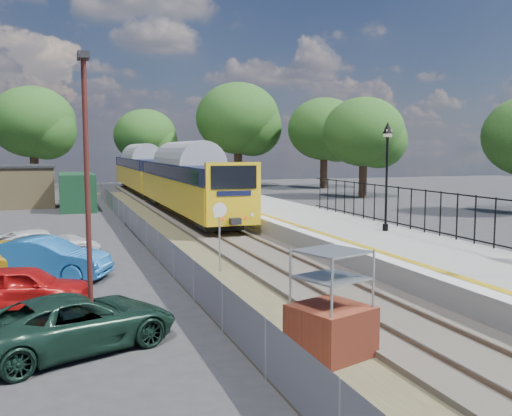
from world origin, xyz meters
name	(u,v)px	position (x,y,z in m)	size (l,w,h in m)	color
ground	(340,297)	(0.00, 0.00, 0.00)	(120.00, 120.00, 0.00)	#2D2D30
track_bed	(231,243)	(-0.47, 9.67, 0.09)	(5.90, 80.00, 0.29)	#473F38
platform	(340,236)	(4.20, 8.00, 0.45)	(5.00, 70.00, 0.90)	gray
platform_edge	(298,228)	(2.14, 8.00, 0.90)	(0.90, 70.00, 0.01)	silver
victorian_lamp_north	(387,151)	(5.30, 6.00, 4.30)	(0.44, 0.44, 4.60)	black
palisade_fence	(471,218)	(6.55, 2.24, 1.84)	(0.12, 26.00, 2.00)	black
wire_fence	(140,229)	(-4.20, 12.00, 0.60)	(0.06, 52.00, 1.20)	#999EA3
outbuilding	(13,187)	(-10.91, 31.21, 1.52)	(10.80, 10.10, 3.12)	#988256
tree_line	(154,126)	(1.40, 42.00, 6.61)	(56.80, 43.80, 11.88)	#332319
train	(159,174)	(0.00, 31.17, 2.34)	(2.82, 40.83, 3.51)	gold
brick_plinth	(331,306)	(-2.50, -4.35, 1.11)	(1.82, 1.82, 2.32)	#983A26
speed_sign	(220,226)	(-2.50, 4.27, 1.68)	(0.51, 0.10, 2.51)	#999EA3
carpark_lamp	(87,178)	(-7.20, -1.56, 3.73)	(0.25, 0.50, 6.49)	#4A1D18
car_green	(76,322)	(-7.55, -2.13, 0.62)	(2.05, 4.46, 1.24)	#142D22
car_red	(25,287)	(-8.77, 1.68, 0.61)	(1.44, 3.57, 1.22)	#B81111
car_blue	(45,259)	(-8.30, 5.28, 0.70)	(1.49, 4.27, 1.41)	#1B5CA2
car_yellow	(24,259)	(-9.00, 5.93, 0.64)	(1.79, 4.40, 1.28)	gold
car_white	(42,245)	(-8.46, 8.65, 0.62)	(2.06, 4.47, 1.24)	silver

